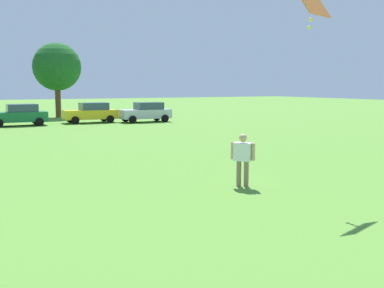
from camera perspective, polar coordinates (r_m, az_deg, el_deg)
ground_plane at (r=29.18m, az=-19.86°, el=0.59°), size 160.00×160.00×0.00m
adult_bystander at (r=14.56m, az=6.21°, el=-1.39°), size 0.57×0.63×1.64m
kite at (r=14.14m, az=14.48°, el=16.16°), size 1.37×0.96×1.13m
parked_car_green_1 at (r=38.71m, az=-20.37°, el=3.36°), size 4.30×2.02×1.68m
parked_car_yellow_2 at (r=40.19m, az=-12.23°, el=3.77°), size 4.30×2.02×1.68m
parked_car_silver_3 at (r=40.33m, az=-5.64°, el=3.91°), size 4.30×2.02×1.68m
tree_far_right at (r=47.94m, az=-16.16°, el=9.01°), size 4.65×4.65×7.25m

